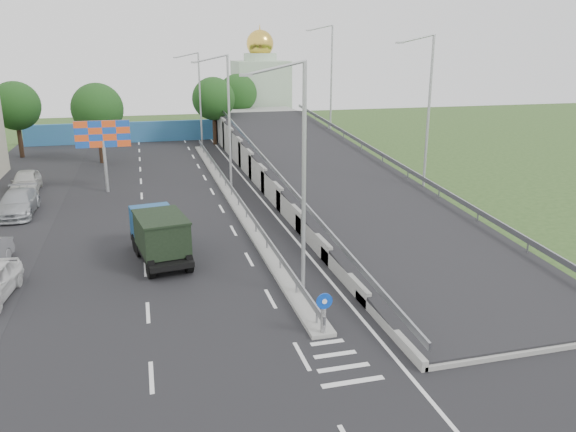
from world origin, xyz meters
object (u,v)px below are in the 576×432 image
object	(u,v)px
lamp_post_far	(198,95)
church	(261,89)
sign_bollard	(324,313)
parked_car_d	(17,203)
dump_truck	(159,234)
parked_car_e	(26,181)
lamp_post_mid	(227,116)
billboard	(103,138)
lamp_post_near	(300,170)

from	to	relation	value
lamp_post_far	church	bearing A→B (deg)	54.76
sign_bollard	parked_car_d	size ratio (longest dim) A/B	0.30
dump_truck	parked_car_e	xyz separation A→B (m)	(-9.35, 17.44, -0.61)
lamp_post_mid	billboard	size ratio (longest dim) A/B	1.83
lamp_post_far	dump_truck	size ratio (longest dim) A/B	1.63
church	billboard	bearing A→B (deg)	-120.70
lamp_post_far	church	size ratio (longest dim) A/B	0.73
church	billboard	size ratio (longest dim) A/B	2.51
sign_bollard	parked_car_e	world-z (taller)	sign_bollard
dump_truck	parked_car_e	world-z (taller)	dump_truck
lamp_post_near	billboard	bearing A→B (deg)	112.49
lamp_post_far	dump_truck	distance (m)	34.54
lamp_post_near	parked_car_d	distance (m)	23.05
lamp_post_mid	church	size ratio (longest dim) A/B	0.73
lamp_post_far	parked_car_d	distance (m)	27.62
sign_bollard	billboard	world-z (taller)	billboard
church	lamp_post_mid	bearing A→B (deg)	-106.22
dump_truck	parked_car_e	distance (m)	19.80
billboard	church	bearing A→B (deg)	59.30
church	dump_truck	bearing A→B (deg)	-108.20
lamp_post_far	billboard	bearing A→B (deg)	-116.84
lamp_post_mid	lamp_post_near	bearing A→B (deg)	-90.00
church	parked_car_d	bearing A→B (deg)	-123.59
lamp_post_near	parked_car_d	size ratio (longest dim) A/B	1.82
lamp_post_near	lamp_post_far	xyz separation A→B (m)	(0.00, 40.00, 0.00)
sign_bollard	lamp_post_far	size ratio (longest dim) A/B	0.17
church	dump_truck	xyz separation A→B (m)	(-15.70, -47.77, -3.87)
sign_bollard	parked_car_d	xyz separation A→B (m)	(-14.50, 20.93, -0.23)
lamp_post_mid	church	bearing A→B (deg)	73.78
lamp_post_mid	lamp_post_far	bearing A→B (deg)	90.00
billboard	parked_car_e	bearing A→B (deg)	164.54
lamp_post_mid	church	distance (m)	35.41
sign_bollard	billboard	bearing A→B (deg)	109.21
lamp_post_near	billboard	size ratio (longest dim) A/B	1.83
lamp_post_far	church	world-z (taller)	church
sign_bollard	billboard	xyz separation A→B (m)	(-9.00, 25.83, 3.15)
lamp_post_far	lamp_post_mid	bearing A→B (deg)	-90.00
billboard	parked_car_d	size ratio (longest dim) A/B	1.00
lamp_post_far	dump_truck	bearing A→B (deg)	-99.77
sign_bollard	lamp_post_mid	bearing A→B (deg)	89.74
lamp_post_near	church	xyz separation A→B (m)	(9.89, 54.00, -0.50)
parked_car_e	dump_truck	bearing A→B (deg)	-64.45
dump_truck	lamp_post_far	bearing A→B (deg)	71.12
church	lamp_post_near	bearing A→B (deg)	-100.38
lamp_post_near	parked_car_e	xyz separation A→B (m)	(-15.16, 23.67, -4.98)
lamp_post_near	lamp_post_mid	distance (m)	20.00
lamp_post_mid	church	xyz separation A→B (m)	(9.89, 34.00, -0.50)
lamp_post_near	parked_car_e	distance (m)	28.55
lamp_post_mid	dump_truck	size ratio (longest dim) A/B	1.63
billboard	parked_car_e	xyz separation A→B (m)	(-6.05, 1.67, -3.36)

